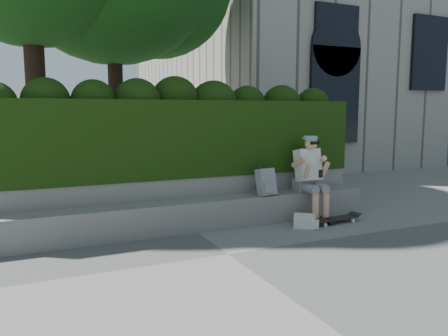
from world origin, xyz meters
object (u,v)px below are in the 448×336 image
person (310,174)px  backpack_ground (305,221)px  skateboard (336,219)px  backpack_plaid (266,182)px

person → backpack_ground: person is taller
skateboard → backpack_plaid: bearing=150.6°
person → skateboard: bearing=-60.0°
skateboard → backpack_plaid: 1.27m
backpack_plaid → backpack_ground: (0.39, -0.51, -0.56)m
person → skateboard: person is taller
skateboard → backpack_plaid: size_ratio=1.96×
backpack_ground → person: bearing=85.1°
backpack_plaid → backpack_ground: size_ratio=1.33×
person → backpack_ground: 0.87m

